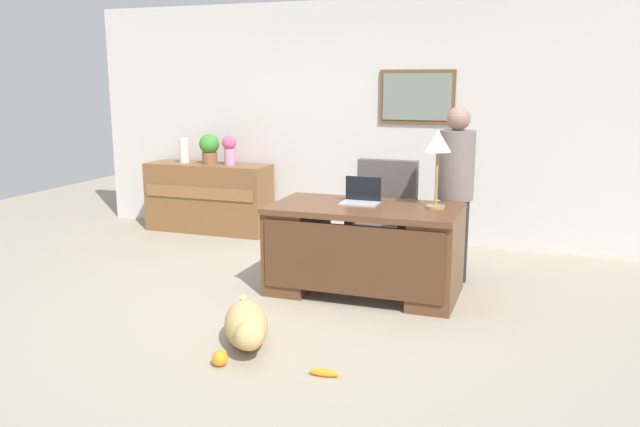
{
  "coord_description": "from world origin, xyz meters",
  "views": [
    {
      "loc": [
        1.95,
        -4.57,
        1.83
      ],
      "look_at": [
        0.21,
        0.3,
        0.75
      ],
      "focal_mm": 36.18,
      "sensor_mm": 36.0,
      "label": 1
    }
  ],
  "objects_px": {
    "vase_with_flowers": "(229,148)",
    "dog_lying": "(246,326)",
    "potted_plant": "(209,148)",
    "desk": "(364,247)",
    "desk_lamp": "(438,146)",
    "person_standing": "(455,193)",
    "laptop": "(361,197)",
    "dog_toy_bone": "(324,373)",
    "dog_toy_ball": "(220,358)",
    "vase_empty": "(184,151)",
    "credenza": "(209,198)",
    "armchair": "(383,219)"
  },
  "relations": [
    {
      "from": "vase_empty",
      "to": "dog_toy_bone",
      "type": "height_order",
      "value": "vase_empty"
    },
    {
      "from": "vase_empty",
      "to": "dog_toy_ball",
      "type": "height_order",
      "value": "vase_empty"
    },
    {
      "from": "vase_with_flowers",
      "to": "dog_toy_ball",
      "type": "xyz_separation_m",
      "value": [
        1.65,
        -3.37,
        -0.98
      ]
    },
    {
      "from": "armchair",
      "to": "desk_lamp",
      "type": "distance_m",
      "value": 1.29
    },
    {
      "from": "person_standing",
      "to": "dog_toy_bone",
      "type": "bearing_deg",
      "value": -101.53
    },
    {
      "from": "person_standing",
      "to": "dog_toy_bone",
      "type": "distance_m",
      "value": 2.45
    },
    {
      "from": "desk",
      "to": "laptop",
      "type": "height_order",
      "value": "laptop"
    },
    {
      "from": "vase_with_flowers",
      "to": "potted_plant",
      "type": "bearing_deg",
      "value": 180.0
    },
    {
      "from": "potted_plant",
      "to": "vase_empty",
      "type": "bearing_deg",
      "value": 180.0
    },
    {
      "from": "potted_plant",
      "to": "dog_toy_ball",
      "type": "xyz_separation_m",
      "value": [
        1.92,
        -3.37,
        -0.97
      ]
    },
    {
      "from": "credenza",
      "to": "dog_toy_ball",
      "type": "height_order",
      "value": "credenza"
    },
    {
      "from": "vase_empty",
      "to": "laptop",
      "type": "bearing_deg",
      "value": -29.46
    },
    {
      "from": "credenza",
      "to": "dog_lying",
      "type": "relative_size",
      "value": 2.2
    },
    {
      "from": "desk_lamp",
      "to": "dog_toy_ball",
      "type": "bearing_deg",
      "value": -119.97
    },
    {
      "from": "desk_lamp",
      "to": "potted_plant",
      "type": "relative_size",
      "value": 1.81
    },
    {
      "from": "person_standing",
      "to": "laptop",
      "type": "distance_m",
      "value": 0.89
    },
    {
      "from": "desk",
      "to": "desk_lamp",
      "type": "bearing_deg",
      "value": 11.58
    },
    {
      "from": "dog_toy_bone",
      "to": "desk_lamp",
      "type": "bearing_deg",
      "value": 78.04
    },
    {
      "from": "desk_lamp",
      "to": "vase_with_flowers",
      "type": "distance_m",
      "value": 3.12
    },
    {
      "from": "credenza",
      "to": "laptop",
      "type": "relative_size",
      "value": 4.77
    },
    {
      "from": "vase_with_flowers",
      "to": "desk_lamp",
      "type": "bearing_deg",
      "value": -29.36
    },
    {
      "from": "dog_lying",
      "to": "person_standing",
      "type": "bearing_deg",
      "value": 60.9
    },
    {
      "from": "dog_lying",
      "to": "potted_plant",
      "type": "relative_size",
      "value": 1.93
    },
    {
      "from": "credenza",
      "to": "person_standing",
      "type": "relative_size",
      "value": 0.96
    },
    {
      "from": "person_standing",
      "to": "desk_lamp",
      "type": "height_order",
      "value": "person_standing"
    },
    {
      "from": "desk",
      "to": "vase_empty",
      "type": "relative_size",
      "value": 5.39
    },
    {
      "from": "person_standing",
      "to": "laptop",
      "type": "xyz_separation_m",
      "value": [
        -0.74,
        -0.5,
        0.01
      ]
    },
    {
      "from": "laptop",
      "to": "dog_toy_ball",
      "type": "height_order",
      "value": "laptop"
    },
    {
      "from": "desk",
      "to": "desk_lamp",
      "type": "xyz_separation_m",
      "value": [
        0.58,
        0.12,
        0.88
      ]
    },
    {
      "from": "armchair",
      "to": "vase_empty",
      "type": "xyz_separation_m",
      "value": [
        -2.69,
        0.76,
        0.51
      ]
    },
    {
      "from": "credenza",
      "to": "vase_empty",
      "type": "distance_m",
      "value": 0.65
    },
    {
      "from": "laptop",
      "to": "potted_plant",
      "type": "relative_size",
      "value": 0.89
    },
    {
      "from": "laptop",
      "to": "desk_lamp",
      "type": "xyz_separation_m",
      "value": [
        0.65,
        -0.01,
        0.46
      ]
    },
    {
      "from": "laptop",
      "to": "dog_toy_ball",
      "type": "distance_m",
      "value": 2.05
    },
    {
      "from": "laptop",
      "to": "desk",
      "type": "bearing_deg",
      "value": -64.05
    },
    {
      "from": "desk_lamp",
      "to": "armchair",
      "type": "bearing_deg",
      "value": 129.78
    },
    {
      "from": "vase_with_flowers",
      "to": "dog_lying",
      "type": "bearing_deg",
      "value": -60.97
    },
    {
      "from": "dog_toy_bone",
      "to": "dog_lying",
      "type": "bearing_deg",
      "value": 159.06
    },
    {
      "from": "credenza",
      "to": "desk_lamp",
      "type": "height_order",
      "value": "desk_lamp"
    },
    {
      "from": "potted_plant",
      "to": "dog_toy_bone",
      "type": "height_order",
      "value": "potted_plant"
    },
    {
      "from": "person_standing",
      "to": "dog_toy_bone",
      "type": "xyz_separation_m",
      "value": [
        -0.46,
        -2.27,
        -0.79
      ]
    },
    {
      "from": "armchair",
      "to": "vase_empty",
      "type": "height_order",
      "value": "vase_empty"
    },
    {
      "from": "credenza",
      "to": "potted_plant",
      "type": "height_order",
      "value": "potted_plant"
    },
    {
      "from": "potted_plant",
      "to": "dog_toy_bone",
      "type": "xyz_separation_m",
      "value": [
        2.61,
        -3.28,
        -1.0
      ]
    },
    {
      "from": "desk_lamp",
      "to": "dog_toy_bone",
      "type": "bearing_deg",
      "value": -101.96
    },
    {
      "from": "credenza",
      "to": "laptop",
      "type": "height_order",
      "value": "laptop"
    },
    {
      "from": "desk",
      "to": "laptop",
      "type": "relative_size",
      "value": 5.02
    },
    {
      "from": "desk",
      "to": "armchair",
      "type": "distance_m",
      "value": 0.89
    },
    {
      "from": "desk",
      "to": "potted_plant",
      "type": "height_order",
      "value": "potted_plant"
    },
    {
      "from": "vase_with_flowers",
      "to": "dog_toy_ball",
      "type": "distance_m",
      "value": 3.87
    }
  ]
}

